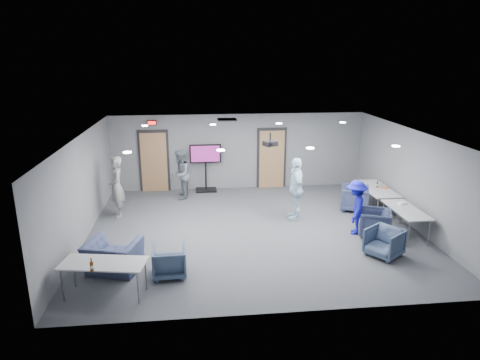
{
  "coord_description": "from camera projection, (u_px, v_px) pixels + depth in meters",
  "views": [
    {
      "loc": [
        -1.57,
        -10.92,
        4.68
      ],
      "look_at": [
        -0.28,
        0.9,
        1.2
      ],
      "focal_mm": 32.0,
      "sensor_mm": 36.0,
      "label": 1
    }
  ],
  "objects": [
    {
      "name": "door_right",
      "position": [
        272.0,
        159.0,
        15.49
      ],
      "size": [
        1.06,
        0.17,
        2.24
      ],
      "color": "black",
      "rests_on": "wall_back"
    },
    {
      "name": "table_front_left",
      "position": [
        104.0,
        265.0,
        8.48
      ],
      "size": [
        1.77,
        0.98,
        0.73
      ],
      "rotation": [
        0.0,
        0.0,
        -0.18
      ],
      "color": "#AFB1B4",
      "rests_on": "floor"
    },
    {
      "name": "downlights",
      "position": [
        255.0,
        135.0,
        11.14
      ],
      "size": [
        6.18,
        3.78,
        0.02
      ],
      "color": "white",
      "rests_on": "ceiling"
    },
    {
      "name": "bottle_right",
      "position": [
        377.0,
        185.0,
        13.26
      ],
      "size": [
        0.06,
        0.06,
        0.23
      ],
      "color": "#5E2C10",
      "rests_on": "table_right_a"
    },
    {
      "name": "table_right_a",
      "position": [
        377.0,
        189.0,
        13.22
      ],
      "size": [
        0.79,
        1.9,
        0.73
      ],
      "rotation": [
        0.0,
        0.0,
        1.57
      ],
      "color": "#AFB1B4",
      "rests_on": "floor"
    },
    {
      "name": "person_c",
      "position": [
        296.0,
        189.0,
        12.48
      ],
      "size": [
        0.5,
        1.11,
        1.86
      ],
      "primitive_type": "imported",
      "rotation": [
        0.0,
        0.0,
        -1.61
      ],
      "color": "#C2E5FA",
      "rests_on": "floor"
    },
    {
      "name": "wall_right",
      "position": [
        413.0,
        179.0,
        11.98
      ],
      "size": [
        0.02,
        8.0,
        2.7
      ],
      "primitive_type": "cube",
      "color": "slate",
      "rests_on": "floor"
    },
    {
      "name": "wall_left",
      "position": [
        82.0,
        189.0,
        11.05
      ],
      "size": [
        0.02,
        8.0,
        2.7
      ],
      "primitive_type": "cube",
      "color": "slate",
      "rests_on": "floor"
    },
    {
      "name": "person_b",
      "position": [
        180.0,
        174.0,
        14.3
      ],
      "size": [
        0.68,
        0.85,
        1.68
      ],
      "primitive_type": "imported",
      "rotation": [
        0.0,
        0.0,
        -1.63
      ],
      "color": "slate",
      "rests_on": "floor"
    },
    {
      "name": "snack_box",
      "position": [
        385.0,
        188.0,
        13.18
      ],
      "size": [
        0.22,
        0.17,
        0.04
      ],
      "primitive_type": "cube",
      "rotation": [
        0.0,
        0.0,
        -0.29
      ],
      "color": "#C95C32",
      "rests_on": "table_right_a"
    },
    {
      "name": "ceiling",
      "position": [
        255.0,
        134.0,
        11.13
      ],
      "size": [
        9.0,
        9.0,
        0.0
      ],
      "primitive_type": "plane",
      "rotation": [
        3.14,
        0.0,
        0.0
      ],
      "color": "silver",
      "rests_on": "wall_back"
    },
    {
      "name": "tv_stand",
      "position": [
        206.0,
        165.0,
        15.07
      ],
      "size": [
        1.1,
        0.53,
        1.69
      ],
      "color": "black",
      "rests_on": "floor"
    },
    {
      "name": "door_left",
      "position": [
        154.0,
        162.0,
        15.05
      ],
      "size": [
        1.06,
        0.17,
        2.24
      ],
      "color": "black",
      "rests_on": "wall_back"
    },
    {
      "name": "table_right_b",
      "position": [
        406.0,
        211.0,
        11.4
      ],
      "size": [
        0.69,
        1.66,
        0.73
      ],
      "rotation": [
        0.0,
        0.0,
        1.57
      ],
      "color": "#AFB1B4",
      "rests_on": "floor"
    },
    {
      "name": "chair_front_b",
      "position": [
        113.0,
        256.0,
        9.52
      ],
      "size": [
        1.35,
        1.25,
        0.73
      ],
      "primitive_type": "imported",
      "rotation": [
        0.0,
        0.0,
        2.87
      ],
      "color": "#3D476A",
      "rests_on": "floor"
    },
    {
      "name": "projector",
      "position": [
        270.0,
        143.0,
        11.45
      ],
      "size": [
        0.41,
        0.39,
        0.36
      ],
      "rotation": [
        0.0,
        0.0,
        0.41
      ],
      "color": "black",
      "rests_on": "ceiling"
    },
    {
      "name": "wall_back",
      "position": [
        239.0,
        152.0,
        15.33
      ],
      "size": [
        9.0,
        0.02,
        2.7
      ],
      "primitive_type": "cube",
      "color": "slate",
      "rests_on": "floor"
    },
    {
      "name": "wrapper",
      "position": [
        402.0,
        203.0,
        11.77
      ],
      "size": [
        0.26,
        0.21,
        0.05
      ],
      "primitive_type": "cube",
      "rotation": [
        0.0,
        0.0,
        0.32
      ],
      "color": "white",
      "rests_on": "table_right_b"
    },
    {
      "name": "chair_front_a",
      "position": [
        169.0,
        261.0,
        9.36
      ],
      "size": [
        0.75,
        0.77,
        0.67
      ],
      "primitive_type": "imported",
      "rotation": [
        0.0,
        0.0,
        3.19
      ],
      "color": "#3E506B",
      "rests_on": "floor"
    },
    {
      "name": "chair_right_c",
      "position": [
        384.0,
        242.0,
        10.27
      ],
      "size": [
        1.06,
        1.05,
        0.7
      ],
      "primitive_type": "imported",
      "rotation": [
        0.0,
        0.0,
        -0.95
      ],
      "color": "#3C4C68",
      "rests_on": "floor"
    },
    {
      "name": "wall_front",
      "position": [
        285.0,
        247.0,
        7.69
      ],
      "size": [
        9.0,
        0.02,
        2.7
      ],
      "primitive_type": "cube",
      "color": "slate",
      "rests_on": "floor"
    },
    {
      "name": "hvac_diffuser",
      "position": [
        227.0,
        120.0,
        13.76
      ],
      "size": [
        0.6,
        0.6,
        0.03
      ],
      "primitive_type": "cube",
      "color": "black",
      "rests_on": "ceiling"
    },
    {
      "name": "floor",
      "position": [
        254.0,
        230.0,
        11.89
      ],
      "size": [
        9.0,
        9.0,
        0.0
      ],
      "primitive_type": "plane",
      "color": "#3D4045",
      "rests_on": "ground"
    },
    {
      "name": "person_d",
      "position": [
        356.0,
        207.0,
        11.49
      ],
      "size": [
        0.89,
        1.1,
        1.49
      ],
      "primitive_type": "imported",
      "rotation": [
        0.0,
        0.0,
        -1.97
      ],
      "color": "#191BA5",
      "rests_on": "floor"
    },
    {
      "name": "exit_sign",
      "position": [
        152.0,
        123.0,
        14.65
      ],
      "size": [
        0.32,
        0.08,
        0.16
      ],
      "color": "black",
      "rests_on": "wall_back"
    },
    {
      "name": "chair_right_a",
      "position": [
        354.0,
        198.0,
        13.35
      ],
      "size": [
        1.07,
        1.06,
        0.76
      ],
      "primitive_type": "imported",
      "rotation": [
        0.0,
        0.0,
        -1.93
      ],
      "color": "#3A4365",
      "rests_on": "floor"
    },
    {
      "name": "chair_right_b",
      "position": [
        375.0,
        223.0,
        11.44
      ],
      "size": [
        1.03,
        1.02,
        0.73
      ],
      "primitive_type": "imported",
      "rotation": [
        0.0,
        0.0,
        -1.96
      ],
      "color": "#313956",
      "rests_on": "floor"
    },
    {
      "name": "person_a",
      "position": [
        117.0,
        187.0,
        12.65
      ],
      "size": [
        0.6,
        0.77,
        1.84
      ],
      "primitive_type": "imported",
      "rotation": [
        0.0,
        0.0,
        -1.3
      ],
      "color": "gray",
      "rests_on": "floor"
    },
    {
      "name": "bottle_front",
      "position": [
        92.0,
        266.0,
        8.09
      ],
      "size": [
        0.07,
        0.07,
        0.28
      ],
      "color": "#5E2C10",
      "rests_on": "table_front_left"
    }
  ]
}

